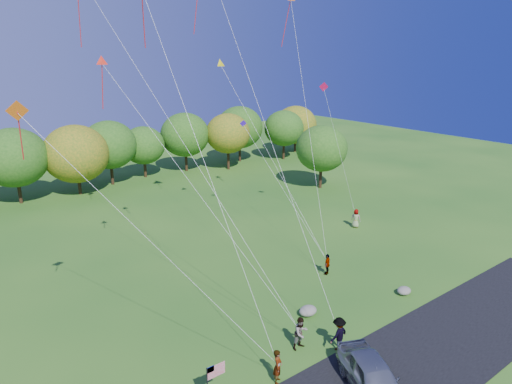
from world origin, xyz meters
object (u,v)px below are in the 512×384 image
at_px(flyer_b, 301,333).
at_px(flyer_e, 356,218).
at_px(flyer_a, 278,366).
at_px(minivan_silver, 373,377).
at_px(flyer_c, 339,334).
at_px(flyer_d, 327,264).

height_order(flyer_b, flyer_e, flyer_b).
bearing_deg(flyer_e, flyer_b, 94.02).
xyz_separation_m(flyer_a, flyer_b, (2.70, 1.31, 0.04)).
bearing_deg(flyer_a, flyer_b, -18.07).
distance_m(flyer_a, flyer_e, 22.16).
relative_size(minivan_silver, flyer_c, 2.63).
bearing_deg(flyer_e, flyer_a, 93.13).
distance_m(minivan_silver, flyer_c, 3.54).
bearing_deg(flyer_b, flyer_d, 33.91).
xyz_separation_m(minivan_silver, flyer_a, (-3.01, 3.31, -0.02)).
xyz_separation_m(minivan_silver, flyer_c, (1.24, 3.31, 0.04)).
relative_size(flyer_c, flyer_e, 1.09).
xyz_separation_m(flyer_a, flyer_d, (10.10, 6.57, -0.10)).
distance_m(flyer_d, flyer_e, 10.13).
relative_size(flyer_b, flyer_d, 1.17).
bearing_deg(flyer_a, flyer_d, -10.81).
distance_m(flyer_c, flyer_e, 18.66).
bearing_deg(minivan_silver, flyer_c, 93.88).
height_order(flyer_a, flyer_e, flyer_a).
distance_m(flyer_c, flyer_d, 8.79).
height_order(flyer_d, flyer_e, flyer_e).
distance_m(minivan_silver, flyer_e, 21.77).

